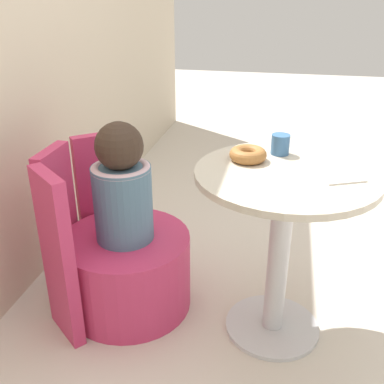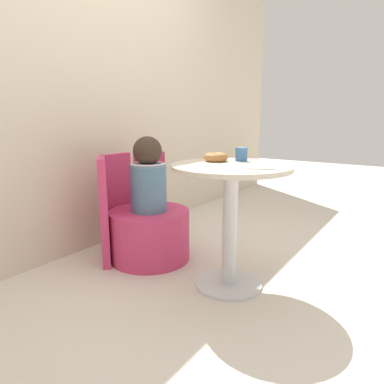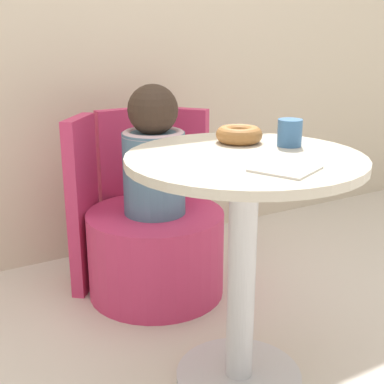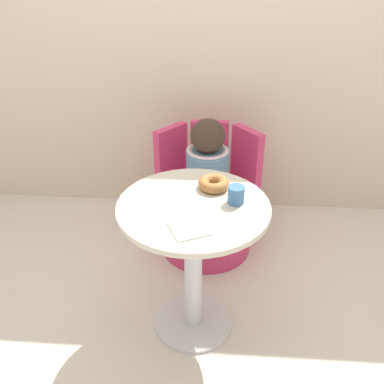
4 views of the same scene
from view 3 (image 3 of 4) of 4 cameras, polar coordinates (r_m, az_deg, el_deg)
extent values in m
plane|color=beige|center=(1.75, 2.58, -19.06)|extent=(12.00, 12.00, 0.00)
cylinder|color=silver|center=(1.75, 4.98, -18.87)|extent=(0.38, 0.38, 0.02)
cylinder|color=silver|center=(1.57, 5.31, -8.81)|extent=(0.08, 0.08, 0.66)
cylinder|color=beige|center=(1.45, 5.68, 3.44)|extent=(0.65, 0.65, 0.02)
cylinder|color=#C63360|center=(2.15, -3.87, -6.45)|extent=(0.54, 0.54, 0.34)
cube|color=#C63360|center=(2.34, -7.17, 0.21)|extent=(0.23, 0.05, 0.71)
cube|color=#C63360|center=(2.35, -1.07, 0.37)|extent=(0.19, 0.21, 0.71)
cube|color=#C63360|center=(2.17, -11.55, -1.39)|extent=(0.19, 0.21, 0.71)
cylinder|color=slate|center=(2.04, -4.06, 2.00)|extent=(0.24, 0.24, 0.32)
torus|color=beige|center=(2.01, -4.15, 6.07)|extent=(0.24, 0.24, 0.04)
sphere|color=#38281E|center=(1.99, -4.21, 8.75)|extent=(0.19, 0.19, 0.19)
torus|color=#9E6633|center=(1.60, 5.05, 6.13)|extent=(0.14, 0.14, 0.05)
cylinder|color=#386699|center=(1.57, 10.38, 6.24)|extent=(0.07, 0.07, 0.08)
cube|color=silver|center=(1.31, 9.91, 2.47)|extent=(0.18, 0.18, 0.01)
camera|label=1|loc=(1.37, -64.26, 19.34)|focal=42.00mm
camera|label=2|loc=(0.84, -98.96, -8.65)|focal=32.00mm
camera|label=4|loc=(1.24, 96.81, 33.12)|focal=42.00mm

